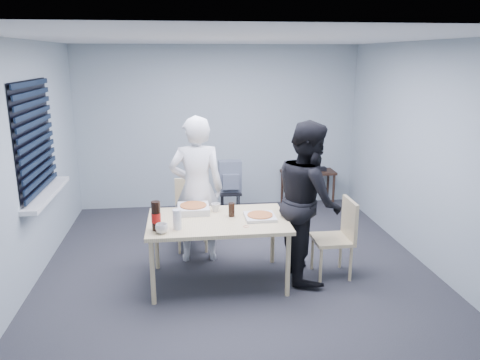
{
  "coord_description": "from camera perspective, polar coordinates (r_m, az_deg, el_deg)",
  "views": [
    {
      "loc": [
        -0.59,
        -5.0,
        2.43
      ],
      "look_at": [
        0.05,
        0.1,
        1.06
      ],
      "focal_mm": 35.0,
      "sensor_mm": 36.0,
      "label": 1
    }
  ],
  "objects": [
    {
      "name": "room",
      "position": [
        5.72,
        -23.37,
        3.76
      ],
      "size": [
        5.0,
        5.0,
        5.0
      ],
      "color": "#2A292E",
      "rests_on": "ground"
    },
    {
      "name": "dining_table",
      "position": [
        5.06,
        -2.72,
        -5.45
      ],
      "size": [
        1.49,
        0.95,
        0.73
      ],
      "color": "beige",
      "rests_on": "ground"
    },
    {
      "name": "chair_far",
      "position": [
        6.1,
        -5.91,
        -3.45
      ],
      "size": [
        0.42,
        0.42,
        0.89
      ],
      "color": "beige",
      "rests_on": "ground"
    },
    {
      "name": "chair_right",
      "position": [
        5.39,
        12.07,
        -6.26
      ],
      "size": [
        0.42,
        0.42,
        0.89
      ],
      "color": "beige",
      "rests_on": "ground"
    },
    {
      "name": "person_white",
      "position": [
        5.58,
        -5.29,
        -1.19
      ],
      "size": [
        0.65,
        0.42,
        1.77
      ],
      "primitive_type": "imported",
      "rotation": [
        0.0,
        0.0,
        3.14
      ],
      "color": "silver",
      "rests_on": "ground"
    },
    {
      "name": "person_black",
      "position": [
        5.2,
        8.32,
        -2.5
      ],
      "size": [
        0.47,
        0.86,
        1.77
      ],
      "primitive_type": "imported",
      "rotation": [
        0.0,
        0.0,
        1.57
      ],
      "color": "black",
      "rests_on": "ground"
    },
    {
      "name": "side_table",
      "position": [
        7.81,
        8.29,
        0.52
      ],
      "size": [
        0.88,
        0.39,
        0.58
      ],
      "color": "#351D15",
      "rests_on": "ground"
    },
    {
      "name": "stool",
      "position": [
        7.08,
        -1.21,
        -2.23
      ],
      "size": [
        0.32,
        0.32,
        0.45
      ],
      "color": "black",
      "rests_on": "ground"
    },
    {
      "name": "backpack",
      "position": [
        6.98,
        -1.21,
        0.4
      ],
      "size": [
        0.34,
        0.25,
        0.47
      ],
      "rotation": [
        0.0,
        0.0,
        -0.32
      ],
      "color": "slate",
      "rests_on": "stool"
    },
    {
      "name": "pizza_box_a",
      "position": [
        5.28,
        -5.71,
        -3.48
      ],
      "size": [
        0.35,
        0.35,
        0.09
      ],
      "rotation": [
        0.0,
        0.0,
        -0.33
      ],
      "color": "silver",
      "rests_on": "dining_table"
    },
    {
      "name": "pizza_box_b",
      "position": [
        5.06,
        2.45,
        -4.46
      ],
      "size": [
        0.32,
        0.32,
        0.05
      ],
      "rotation": [
        0.0,
        0.0,
        -0.24
      ],
      "color": "silver",
      "rests_on": "dining_table"
    },
    {
      "name": "mug_a",
      "position": [
        4.71,
        -9.53,
        -5.85
      ],
      "size": [
        0.17,
        0.17,
        0.1
      ],
      "primitive_type": "imported",
      "rotation": [
        0.0,
        0.0,
        0.52
      ],
      "color": "silver",
      "rests_on": "dining_table"
    },
    {
      "name": "mug_b",
      "position": [
        5.28,
        -3.0,
        -3.35
      ],
      "size": [
        0.1,
        0.1,
        0.09
      ],
      "primitive_type": "imported",
      "color": "silver",
      "rests_on": "dining_table"
    },
    {
      "name": "cola_glass",
      "position": [
        5.1,
        -1.03,
        -3.65
      ],
      "size": [
        0.08,
        0.08,
        0.15
      ],
      "primitive_type": "cylinder",
      "rotation": [
        0.0,
        0.0,
        0.23
      ],
      "color": "black",
      "rests_on": "dining_table"
    },
    {
      "name": "soda_bottle",
      "position": [
        4.76,
        -10.19,
        -4.39
      ],
      "size": [
        0.09,
        0.09,
        0.3
      ],
      "rotation": [
        0.0,
        0.0,
        0.32
      ],
      "color": "black",
      "rests_on": "dining_table"
    },
    {
      "name": "plastic_cups",
      "position": [
        4.77,
        -7.67,
        -4.79
      ],
      "size": [
        0.11,
        0.11,
        0.21
      ],
      "primitive_type": "cylinder",
      "rotation": [
        0.0,
        0.0,
        -0.35
      ],
      "color": "silver",
      "rests_on": "dining_table"
    },
    {
      "name": "rubber_band",
      "position": [
        4.83,
        0.75,
        -5.68
      ],
      "size": [
        0.07,
        0.07,
        0.0
      ],
      "primitive_type": "torus",
      "rotation": [
        0.0,
        0.0,
        0.34
      ],
      "color": "red",
      "rests_on": "dining_table"
    },
    {
      "name": "papers",
      "position": [
        7.74,
        7.24,
        1.07
      ],
      "size": [
        0.3,
        0.36,
        0.01
      ],
      "primitive_type": "cube",
      "rotation": [
        0.0,
        0.0,
        -0.18
      ],
      "color": "white",
      "rests_on": "side_table"
    },
    {
      "name": "black_box",
      "position": [
        7.83,
        9.88,
        1.34
      ],
      "size": [
        0.16,
        0.12,
        0.06
      ],
      "primitive_type": "cube",
      "rotation": [
        0.0,
        0.0,
        0.09
      ],
      "color": "black",
      "rests_on": "side_table"
    }
  ]
}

